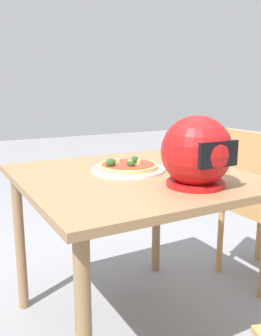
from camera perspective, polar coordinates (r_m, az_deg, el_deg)
ground_plane at (r=1.89m, az=0.33°, el=-24.04°), size 14.00×14.00×0.00m
dining_table at (r=1.59m, az=0.36°, el=-4.26°), size 0.94×0.99×0.76m
pizza_plate at (r=1.62m, az=-0.35°, el=-0.25°), size 0.33×0.33×0.01m
pizza at (r=1.61m, az=-0.50°, el=0.38°), size 0.27×0.27×0.05m
motorcycle_helmet at (r=1.36m, az=10.41°, el=2.36°), size 0.27×0.27×0.27m
chair_side at (r=2.19m, az=18.93°, el=-4.64°), size 0.41×0.41×0.90m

